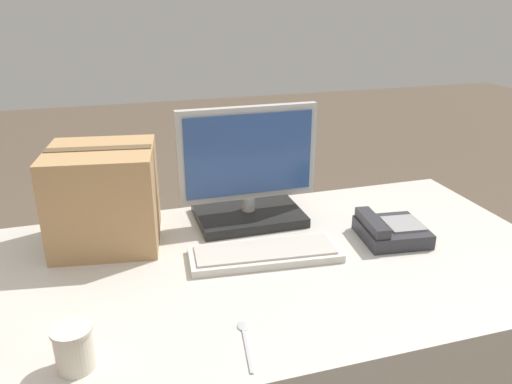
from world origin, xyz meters
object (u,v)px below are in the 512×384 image
monitor (248,178)px  keyboard (265,253)px  paper_cup_right (74,348)px  spoon (245,337)px  desk_phone (390,230)px  cardboard_box (104,197)px

monitor → keyboard: bearing=-95.8°
paper_cup_right → spoon: (0.35, -0.01, -0.05)m
monitor → keyboard: 0.30m
monitor → desk_phone: monitor is taller
keyboard → paper_cup_right: 0.60m
desk_phone → spoon: (-0.56, -0.33, -0.03)m
monitor → paper_cup_right: monitor is taller
cardboard_box → spoon: bearing=-64.2°
paper_cup_right → desk_phone: bearing=19.4°
spoon → cardboard_box: size_ratio=0.51×
keyboard → cardboard_box: (-0.43, 0.23, 0.13)m
keyboard → desk_phone: 0.40m
keyboard → desk_phone: desk_phone is taller
spoon → cardboard_box: bearing=34.2°
desk_phone → paper_cup_right: size_ratio=2.18×
monitor → desk_phone: size_ratio=2.17×
keyboard → desk_phone: size_ratio=2.12×
monitor → desk_phone: 0.48m
monitor → spoon: (-0.18, -0.60, -0.15)m
paper_cup_right → monitor: bearing=47.8°
cardboard_box → desk_phone: bearing=-15.6°
spoon → monitor: bearing=-8.4°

